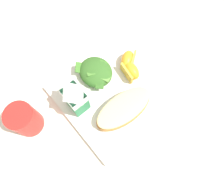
% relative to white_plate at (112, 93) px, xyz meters
% --- Properties ---
extents(ground, '(3.00, 3.00, 0.00)m').
position_rel_white_plate_xyz_m(ground, '(0.00, 0.00, -0.01)').
color(ground, beige).
extents(white_plate, '(0.28, 0.28, 0.02)m').
position_rel_white_plate_xyz_m(white_plate, '(0.00, 0.00, 0.00)').
color(white_plate, white).
rests_on(white_plate, ground).
extents(cheesy_pizza_bread, '(0.09, 0.17, 0.04)m').
position_rel_white_plate_xyz_m(cheesy_pizza_bread, '(-0.06, 0.01, 0.03)').
color(cheesy_pizza_bread, '#A87038').
rests_on(cheesy_pizza_bread, white_plate).
extents(green_salad_pile, '(0.11, 0.09, 0.04)m').
position_rel_white_plate_xyz_m(green_salad_pile, '(0.07, 0.00, 0.03)').
color(green_salad_pile, '#336023').
rests_on(green_salad_pile, white_plate).
extents(milk_carton, '(0.06, 0.05, 0.11)m').
position_rel_white_plate_xyz_m(milk_carton, '(0.03, 0.09, 0.07)').
color(milk_carton, '#2D8451').
rests_on(milk_carton, white_plate).
extents(orange_wedge_front, '(0.06, 0.05, 0.04)m').
position_rel_white_plate_xyz_m(orange_wedge_front, '(0.01, -0.08, 0.03)').
color(orange_wedge_front, orange).
rests_on(orange_wedge_front, white_plate).
extents(orange_wedge_middle, '(0.06, 0.07, 0.04)m').
position_rel_white_plate_xyz_m(orange_wedge_middle, '(0.04, -0.10, 0.03)').
color(orange_wedge_middle, orange).
rests_on(orange_wedge_middle, white_plate).
extents(paper_napkin, '(0.14, 0.14, 0.00)m').
position_rel_white_plate_xyz_m(paper_napkin, '(-0.09, -0.20, -0.01)').
color(paper_napkin, white).
rests_on(paper_napkin, ground).
extents(drinking_red_cup, '(0.07, 0.07, 0.10)m').
position_rel_white_plate_xyz_m(drinking_red_cup, '(0.08, 0.23, 0.04)').
color(drinking_red_cup, red).
rests_on(drinking_red_cup, ground).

